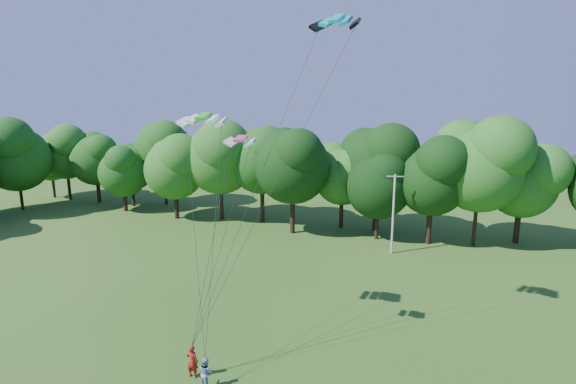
% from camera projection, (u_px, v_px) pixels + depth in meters
% --- Properties ---
extents(utility_pole, '(1.49, 0.49, 7.63)m').
position_uv_depth(utility_pole, '(393.00, 213.00, 41.96)').
color(utility_pole, beige).
rests_on(utility_pole, ground).
extents(kite_flyer_left, '(0.71, 0.50, 1.85)m').
position_uv_depth(kite_flyer_left, '(192.00, 361.00, 23.81)').
color(kite_flyer_left, maroon).
rests_on(kite_flyer_left, ground).
extents(kite_flyer_right, '(0.99, 0.89, 1.66)m').
position_uv_depth(kite_flyer_right, '(206.00, 373.00, 22.99)').
color(kite_flyer_right, '#8CA2C3').
rests_on(kite_flyer_right, ground).
extents(kite_teal, '(2.76, 1.44, 0.63)m').
position_uv_depth(kite_teal, '(337.00, 18.00, 24.11)').
color(kite_teal, '#05AFA4').
rests_on(kite_teal, ground).
extents(kite_green, '(3.00, 1.72, 0.47)m').
position_uv_depth(kite_green, '(203.00, 116.00, 26.15)').
color(kite_green, green).
rests_on(kite_green, ground).
extents(kite_pink, '(1.76, 0.98, 0.33)m').
position_uv_depth(kite_pink, '(241.00, 138.00, 24.00)').
color(kite_pink, '#C63783').
rests_on(kite_pink, ground).
extents(tree_back_west, '(6.69, 6.69, 9.73)m').
position_uv_depth(tree_back_west, '(122.00, 165.00, 57.20)').
color(tree_back_west, '#312313').
rests_on(tree_back_west, ground).
extents(tree_back_center, '(7.31, 7.31, 10.63)m').
position_uv_depth(tree_back_center, '(379.00, 177.00, 45.68)').
color(tree_back_center, black).
rests_on(tree_back_center, ground).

